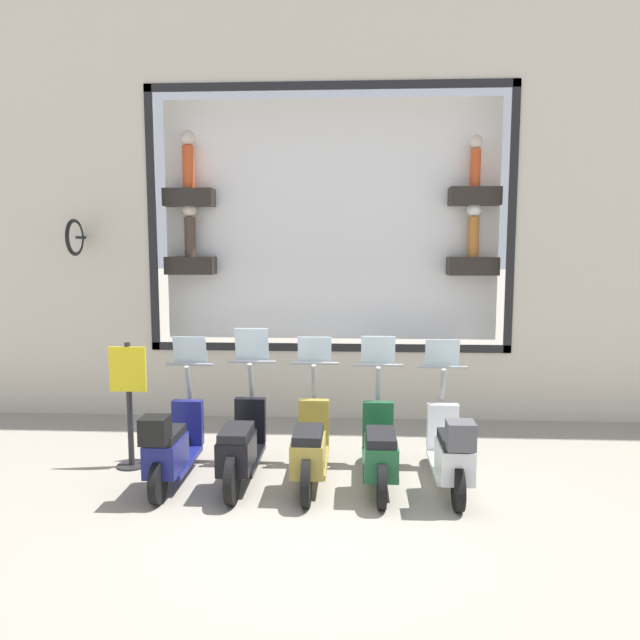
% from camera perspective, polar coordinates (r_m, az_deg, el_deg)
% --- Properties ---
extents(ground_plane, '(120.00, 120.00, 0.00)m').
position_cam_1_polar(ground_plane, '(6.76, -0.45, -16.88)').
color(ground_plane, gray).
extents(building_facade, '(1.20, 36.00, 10.82)m').
position_cam_1_polar(building_facade, '(10.16, 0.91, 22.98)').
color(building_facade, beige).
rests_on(building_facade, ground_plane).
extents(scooter_white_0, '(1.79, 0.60, 1.58)m').
position_cam_1_polar(scooter_white_0, '(7.17, 11.92, -11.67)').
color(scooter_white_0, black).
rests_on(scooter_white_0, ground_plane).
extents(scooter_green_1, '(1.80, 0.60, 1.61)m').
position_cam_1_polar(scooter_green_1, '(7.17, 5.49, -11.80)').
color(scooter_green_1, black).
rests_on(scooter_green_1, ground_plane).
extents(scooter_olive_2, '(1.80, 0.61, 1.59)m').
position_cam_1_polar(scooter_olive_2, '(7.18, -0.92, -11.67)').
color(scooter_olive_2, black).
rests_on(scooter_olive_2, ground_plane).
extents(scooter_black_3, '(1.81, 0.60, 1.70)m').
position_cam_1_polar(scooter_black_3, '(7.28, -7.21, -11.39)').
color(scooter_black_3, black).
rests_on(scooter_black_3, ground_plane).
extents(scooter_navy_4, '(1.79, 0.60, 1.58)m').
position_cam_1_polar(scooter_navy_4, '(7.39, -13.44, -11.16)').
color(scooter_navy_4, black).
rests_on(scooter_navy_4, ground_plane).
extents(shop_sign_post, '(0.36, 0.45, 1.55)m').
position_cam_1_polar(shop_sign_post, '(8.00, -17.05, -7.09)').
color(shop_sign_post, '#232326').
rests_on(shop_sign_post, ground_plane).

